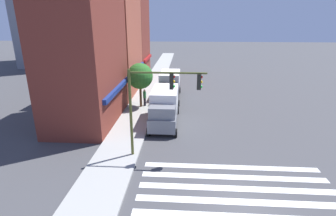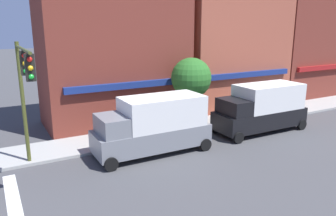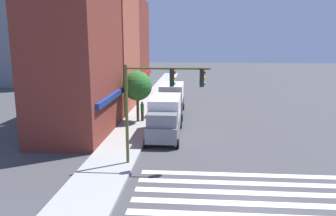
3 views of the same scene
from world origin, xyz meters
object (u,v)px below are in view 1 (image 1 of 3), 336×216
at_px(box_truck_grey, 165,106).
at_px(pedestrian_green_top, 145,97).
at_px(box_truck_black, 170,85).
at_px(street_tree, 140,76).
at_px(traffic_signal, 158,95).

xyz_separation_m(box_truck_grey, pedestrian_green_top, (4.43, 2.44, -0.51)).
height_order(box_truck_grey, pedestrian_green_top, box_truck_grey).
bearing_deg(box_truck_black, street_tree, 142.47).
distance_m(traffic_signal, box_truck_black, 14.01).
relative_size(traffic_signal, box_truck_grey, 0.96).
height_order(traffic_signal, pedestrian_green_top, traffic_signal).
xyz_separation_m(box_truck_grey, box_truck_black, (7.72, 0.00, 0.00)).
bearing_deg(traffic_signal, box_truck_grey, 0.87).
xyz_separation_m(box_truck_black, pedestrian_green_top, (-3.29, 2.44, -0.51)).
xyz_separation_m(box_truck_black, street_tree, (-3.56, 2.80, 1.77)).
height_order(box_truck_black, pedestrian_green_top, box_truck_black).
distance_m(box_truck_grey, box_truck_black, 7.72).
bearing_deg(street_tree, box_truck_grey, -146.01).
xyz_separation_m(pedestrian_green_top, street_tree, (-0.27, 0.36, 2.28)).
height_order(traffic_signal, box_truck_grey, traffic_signal).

